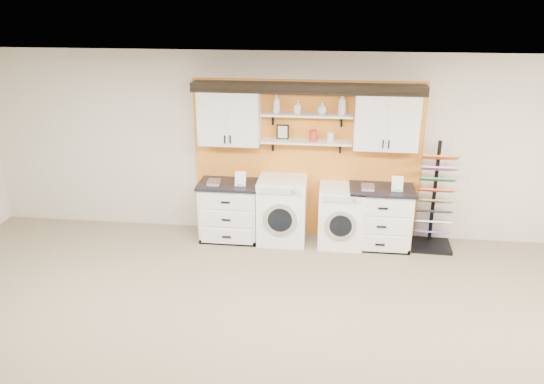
# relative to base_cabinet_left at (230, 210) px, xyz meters

# --- Properties ---
(ceiling) EXTENTS (10.00, 10.00, 0.00)m
(ceiling) POSITION_rel_base_cabinet_left_xyz_m (1.13, -3.64, 2.35)
(ceiling) COLOR white
(ceiling) RESTS_ON wall_back
(wall_back) EXTENTS (10.00, 0.00, 10.00)m
(wall_back) POSITION_rel_base_cabinet_left_xyz_m (1.13, 0.36, 0.95)
(wall_back) COLOR beige
(wall_back) RESTS_ON floor
(accent_panel) EXTENTS (3.40, 0.07, 2.40)m
(accent_panel) POSITION_rel_base_cabinet_left_xyz_m (1.13, 0.32, 0.75)
(accent_panel) COLOR orange
(accent_panel) RESTS_ON wall_back
(upper_cabinet_left) EXTENTS (0.90, 0.35, 0.84)m
(upper_cabinet_left) POSITION_rel_base_cabinet_left_xyz_m (-0.00, 0.15, 1.43)
(upper_cabinet_left) COLOR white
(upper_cabinet_left) RESTS_ON wall_back
(upper_cabinet_right) EXTENTS (0.90, 0.35, 0.84)m
(upper_cabinet_right) POSITION_rel_base_cabinet_left_xyz_m (2.26, 0.15, 1.43)
(upper_cabinet_right) COLOR white
(upper_cabinet_right) RESTS_ON wall_back
(shelf_lower) EXTENTS (1.32, 0.28, 0.03)m
(shelf_lower) POSITION_rel_base_cabinet_left_xyz_m (1.13, 0.16, 1.08)
(shelf_lower) COLOR white
(shelf_lower) RESTS_ON wall_back
(shelf_upper) EXTENTS (1.32, 0.28, 0.03)m
(shelf_upper) POSITION_rel_base_cabinet_left_xyz_m (1.13, 0.16, 1.48)
(shelf_upper) COLOR white
(shelf_upper) RESTS_ON wall_back
(crown_molding) EXTENTS (3.30, 0.41, 0.13)m
(crown_molding) POSITION_rel_base_cabinet_left_xyz_m (1.13, 0.17, 1.88)
(crown_molding) COLOR black
(crown_molding) RESTS_ON wall_back
(picture_frame) EXTENTS (0.18, 0.02, 0.22)m
(picture_frame) POSITION_rel_base_cabinet_left_xyz_m (0.78, 0.21, 1.20)
(picture_frame) COLOR black
(picture_frame) RESTS_ON shelf_lower
(canister_red) EXTENTS (0.11, 0.11, 0.16)m
(canister_red) POSITION_rel_base_cabinet_left_xyz_m (1.23, 0.16, 1.17)
(canister_red) COLOR red
(canister_red) RESTS_ON shelf_lower
(canister_cream) EXTENTS (0.10, 0.10, 0.14)m
(canister_cream) POSITION_rel_base_cabinet_left_xyz_m (1.48, 0.16, 1.16)
(canister_cream) COLOR silver
(canister_cream) RESTS_ON shelf_lower
(base_cabinet_left) EXTENTS (0.92, 0.66, 0.90)m
(base_cabinet_left) POSITION_rel_base_cabinet_left_xyz_m (0.00, 0.00, 0.00)
(base_cabinet_left) COLOR white
(base_cabinet_left) RESTS_ON floor
(base_cabinet_right) EXTENTS (0.94, 0.66, 0.92)m
(base_cabinet_right) POSITION_rel_base_cabinet_left_xyz_m (2.26, -0.00, 0.01)
(base_cabinet_right) COLOR white
(base_cabinet_right) RESTS_ON floor
(washer) EXTENTS (0.71, 0.71, 1.00)m
(washer) POSITION_rel_base_cabinet_left_xyz_m (0.80, -0.00, 0.05)
(washer) COLOR white
(washer) RESTS_ON floor
(dryer) EXTENTS (0.65, 0.71, 0.90)m
(dryer) POSITION_rel_base_cabinet_left_xyz_m (1.68, -0.00, 0.00)
(dryer) COLOR white
(dryer) RESTS_ON floor
(sample_rack) EXTENTS (0.60, 0.51, 1.60)m
(sample_rack) POSITION_rel_base_cabinet_left_xyz_m (3.03, 0.03, 0.06)
(sample_rack) COLOR black
(sample_rack) RESTS_ON floor
(soap_bottle_a) EXTENTS (0.15, 0.15, 0.27)m
(soap_bottle_a) POSITION_rel_base_cabinet_left_xyz_m (0.69, 0.16, 1.63)
(soap_bottle_a) COLOR silver
(soap_bottle_a) RESTS_ON shelf_upper
(soap_bottle_b) EXTENTS (0.10, 0.10, 0.19)m
(soap_bottle_b) POSITION_rel_base_cabinet_left_xyz_m (1.00, 0.16, 1.59)
(soap_bottle_b) COLOR silver
(soap_bottle_b) RESTS_ON shelf_upper
(soap_bottle_c) EXTENTS (0.19, 0.19, 0.18)m
(soap_bottle_c) POSITION_rel_base_cabinet_left_xyz_m (1.35, 0.16, 1.58)
(soap_bottle_c) COLOR silver
(soap_bottle_c) RESTS_ON shelf_upper
(soap_bottle_d) EXTENTS (0.17, 0.17, 0.31)m
(soap_bottle_d) POSITION_rel_base_cabinet_left_xyz_m (1.63, 0.16, 1.65)
(soap_bottle_d) COLOR silver
(soap_bottle_d) RESTS_ON shelf_upper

